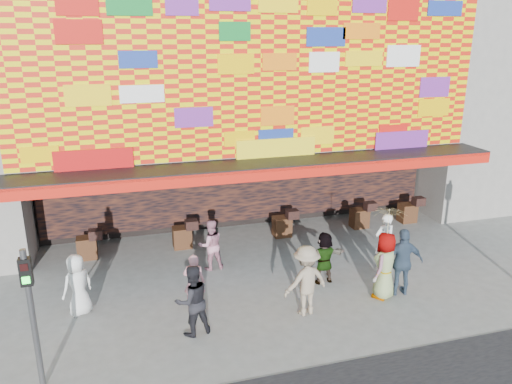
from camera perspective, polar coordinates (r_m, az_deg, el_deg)
ground at (r=13.46m, az=5.41°, el=-12.69°), size 90.00×90.00×0.00m
shop_building at (r=19.51m, az=-3.18°, el=13.02°), size 15.20×9.40×10.00m
signal_left at (r=10.63m, az=-24.35°, el=-11.63°), size 0.22×0.20×3.00m
ped_a at (r=13.40m, az=-19.71°, el=-9.97°), size 0.94×0.85×1.61m
ped_b at (r=12.97m, az=-7.08°, el=-10.18°), size 0.63×0.50×1.52m
ped_c at (r=11.93m, az=-7.29°, el=-12.21°), size 0.97×0.83×1.74m
ped_d at (r=12.67m, az=5.73°, el=-10.03°), size 1.29×0.89×1.83m
ped_e at (r=14.06m, az=16.43°, el=-7.69°), size 1.17×0.65×1.88m
ped_f at (r=14.32m, az=7.79°, el=-7.44°), size 1.42×0.51×1.51m
ped_g at (r=13.79m, az=14.53°, el=-8.14°), size 1.07×1.02×1.84m
ped_h at (r=15.33m, az=14.45°, el=-5.57°), size 0.69×0.49×1.78m
ped_i at (r=15.01m, az=-5.20°, el=-6.04°), size 0.79×0.64×1.55m
parasol at (r=13.33m, az=14.92°, el=-3.50°), size 1.06×1.07×1.78m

